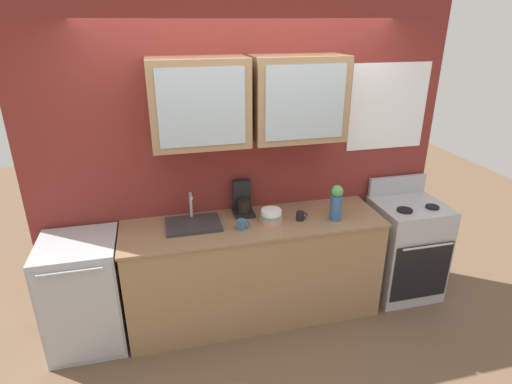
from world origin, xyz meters
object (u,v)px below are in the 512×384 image
object	(u,v)px
vase	(336,203)
stove_range	(405,248)
bowl_stack	(271,216)
cup_near_sink	(242,224)
cup_near_bowls	(301,216)
sink_faucet	(193,224)
coffee_maker	(243,202)
dishwasher	(85,294)

from	to	relation	value
vase	stove_range	bearing A→B (deg)	7.64
vase	bowl_stack	bearing A→B (deg)	169.90
cup_near_sink	bowl_stack	bearing A→B (deg)	16.24
cup_near_bowls	sink_faucet	bearing A→B (deg)	173.04
bowl_stack	vase	size ratio (longest dim) A/B	0.63
sink_faucet	vase	bearing A→B (deg)	-8.14
bowl_stack	coffee_maker	bearing A→B (deg)	131.75
cup_near_sink	cup_near_bowls	world-z (taller)	cup_near_sink
sink_faucet	coffee_maker	xyz separation A→B (m)	(0.45, 0.15, 0.09)
dishwasher	coffee_maker	size ratio (longest dim) A/B	3.20
cup_near_sink	cup_near_bowls	bearing A→B (deg)	4.76
cup_near_sink	coffee_maker	size ratio (longest dim) A/B	0.36
cup_near_sink	dishwasher	xyz separation A→B (m)	(-1.27, 0.09, -0.51)
sink_faucet	cup_near_sink	bearing A→B (deg)	-22.13
bowl_stack	coffee_maker	world-z (taller)	coffee_maker
stove_range	cup_near_sink	xyz separation A→B (m)	(-1.60, -0.09, 0.50)
stove_range	coffee_maker	world-z (taller)	coffee_maker
bowl_stack	cup_near_bowls	world-z (taller)	bowl_stack
bowl_stack	dishwasher	bearing A→B (deg)	179.69
vase	cup_near_bowls	distance (m)	0.32
vase	coffee_maker	bearing A→B (deg)	156.73
stove_range	coffee_maker	distance (m)	1.64
sink_faucet	dishwasher	bearing A→B (deg)	-175.91
vase	cup_near_bowls	world-z (taller)	vase
sink_faucet	cup_near_sink	distance (m)	0.40
sink_faucet	cup_near_bowls	size ratio (longest dim) A/B	4.46
coffee_maker	cup_near_bowls	bearing A→B (deg)	-29.89
cup_near_sink	dishwasher	distance (m)	1.37
stove_range	cup_near_bowls	world-z (taller)	stove_range
bowl_stack	vase	bearing A→B (deg)	-10.10
cup_near_sink	sink_faucet	bearing A→B (deg)	157.87
cup_near_sink	coffee_maker	world-z (taller)	coffee_maker
cup_near_sink	coffee_maker	distance (m)	0.31
dishwasher	cup_near_bowls	bearing A→B (deg)	-1.40
vase	dishwasher	world-z (taller)	vase
stove_range	cup_near_bowls	distance (m)	1.20
stove_range	bowl_stack	size ratio (longest dim) A/B	5.74
stove_range	bowl_stack	xyz separation A→B (m)	(-1.34, -0.01, 0.51)
vase	coffee_maker	world-z (taller)	vase
stove_range	sink_faucet	size ratio (longest dim) A/B	2.51
sink_faucet	cup_near_sink	size ratio (longest dim) A/B	4.27
bowl_stack	cup_near_bowls	size ratio (longest dim) A/B	1.95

